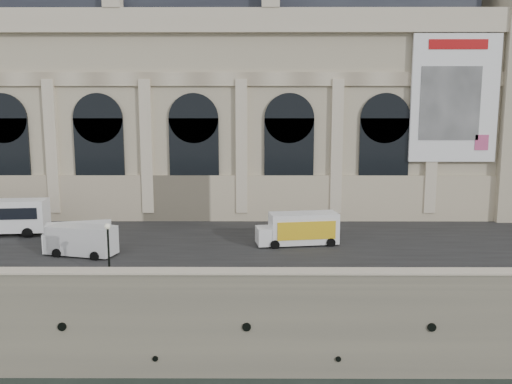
% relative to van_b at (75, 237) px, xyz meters
% --- Properties ---
extents(ground, '(260.00, 260.00, 0.00)m').
position_rel_van_b_xyz_m(ground, '(12.49, -9.65, -7.22)').
color(ground, black).
rests_on(ground, ground).
extents(quay, '(160.00, 70.00, 6.00)m').
position_rel_van_b_xyz_m(quay, '(12.49, 25.35, -4.22)').
color(quay, gray).
rests_on(quay, ground).
extents(street, '(160.00, 24.00, 0.06)m').
position_rel_van_b_xyz_m(street, '(12.49, 4.35, -1.19)').
color(street, '#2D2D2D').
rests_on(street, quay).
extents(parapet, '(160.00, 1.40, 1.21)m').
position_rel_van_b_xyz_m(parapet, '(12.49, -9.05, -0.60)').
color(parapet, gray).
rests_on(parapet, quay).
extents(museum, '(69.00, 18.70, 29.10)m').
position_rel_van_b_xyz_m(museum, '(6.51, 21.21, 12.50)').
color(museum, '#B7AA8C').
rests_on(museum, quay).
extents(van_b, '(5.70, 3.35, 2.39)m').
position_rel_van_b_xyz_m(van_b, '(0.00, 0.00, 0.00)').
color(van_b, white).
rests_on(van_b, quay).
extents(van_c, '(5.85, 3.36, 2.45)m').
position_rel_van_b_xyz_m(van_c, '(0.78, -1.28, 0.03)').
color(van_c, silver).
rests_on(van_c, quay).
extents(box_truck, '(7.31, 3.38, 2.84)m').
position_rel_van_b_xyz_m(box_truck, '(18.80, 2.18, 0.21)').
color(box_truck, white).
rests_on(box_truck, quay).
extents(lamp_right, '(0.40, 0.40, 3.88)m').
position_rel_van_b_xyz_m(lamp_right, '(4.92, -7.05, 0.71)').
color(lamp_right, black).
rests_on(lamp_right, quay).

